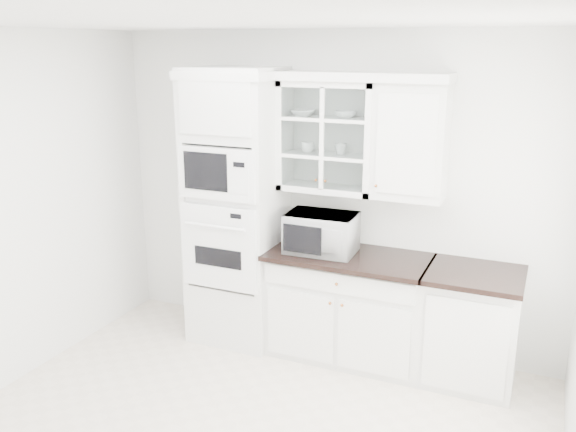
% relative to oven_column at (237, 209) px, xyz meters
% --- Properties ---
extents(room_shell, '(4.00, 3.50, 2.70)m').
position_rel_oven_column_xyz_m(room_shell, '(0.75, -0.99, 0.58)').
color(room_shell, white).
rests_on(room_shell, ground).
extents(oven_column, '(0.76, 0.68, 2.40)m').
position_rel_oven_column_xyz_m(oven_column, '(0.00, 0.00, 0.00)').
color(oven_column, silver).
rests_on(oven_column, ground).
extents(base_cabinet_run, '(1.32, 0.67, 0.92)m').
position_rel_oven_column_xyz_m(base_cabinet_run, '(1.03, 0.03, -0.74)').
color(base_cabinet_run, silver).
rests_on(base_cabinet_run, ground).
extents(extra_base_cabinet, '(0.72, 0.67, 0.92)m').
position_rel_oven_column_xyz_m(extra_base_cabinet, '(2.03, 0.03, -0.74)').
color(extra_base_cabinet, silver).
rests_on(extra_base_cabinet, ground).
extents(upper_cabinet_glass, '(0.80, 0.33, 0.90)m').
position_rel_oven_column_xyz_m(upper_cabinet_glass, '(0.78, 0.17, 0.65)').
color(upper_cabinet_glass, silver).
rests_on(upper_cabinet_glass, room_shell).
extents(upper_cabinet_solid, '(0.55, 0.33, 0.90)m').
position_rel_oven_column_xyz_m(upper_cabinet_solid, '(1.46, 0.17, 0.65)').
color(upper_cabinet_solid, silver).
rests_on(upper_cabinet_solid, room_shell).
extents(crown_molding, '(2.14, 0.38, 0.07)m').
position_rel_oven_column_xyz_m(crown_molding, '(0.68, 0.14, 1.14)').
color(crown_molding, white).
rests_on(crown_molding, room_shell).
extents(countertop_microwave, '(0.58, 0.49, 0.33)m').
position_rel_oven_column_xyz_m(countertop_microwave, '(0.79, 0.00, -0.12)').
color(countertop_microwave, white).
rests_on(countertop_microwave, base_cabinet_run).
extents(bowl_a, '(0.22, 0.22, 0.05)m').
position_rel_oven_column_xyz_m(bowl_a, '(0.56, 0.16, 0.84)').
color(bowl_a, white).
rests_on(bowl_a, upper_cabinet_glass).
extents(bowl_b, '(0.21, 0.21, 0.05)m').
position_rel_oven_column_xyz_m(bowl_b, '(0.92, 0.18, 0.84)').
color(bowl_b, white).
rests_on(bowl_b, upper_cabinet_glass).
extents(cup_a, '(0.13, 0.13, 0.09)m').
position_rel_oven_column_xyz_m(cup_a, '(0.60, 0.15, 0.56)').
color(cup_a, white).
rests_on(cup_a, upper_cabinet_glass).
extents(cup_b, '(0.12, 0.12, 0.09)m').
position_rel_oven_column_xyz_m(cup_b, '(0.88, 0.17, 0.56)').
color(cup_b, white).
rests_on(cup_b, upper_cabinet_glass).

